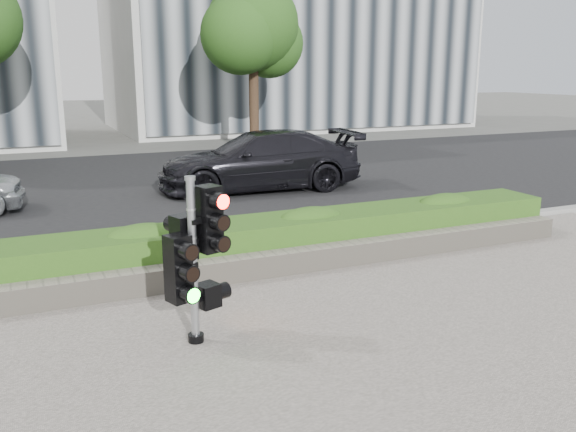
% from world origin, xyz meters
% --- Properties ---
extents(ground, '(120.00, 120.00, 0.00)m').
position_xyz_m(ground, '(0.00, 0.00, 0.00)').
color(ground, '#51514C').
rests_on(ground, ground).
extents(road, '(60.00, 13.00, 0.02)m').
position_xyz_m(road, '(0.00, 10.00, 0.01)').
color(road, black).
rests_on(road, ground).
extents(curb, '(60.00, 0.25, 0.12)m').
position_xyz_m(curb, '(0.00, 3.15, 0.06)').
color(curb, gray).
rests_on(curb, ground).
extents(stone_wall, '(12.00, 0.32, 0.34)m').
position_xyz_m(stone_wall, '(0.00, 1.90, 0.20)').
color(stone_wall, gray).
rests_on(stone_wall, sidewalk).
extents(hedge, '(12.00, 1.00, 0.68)m').
position_xyz_m(hedge, '(0.00, 2.55, 0.37)').
color(hedge, '#5B912C').
rests_on(hedge, sidewalk).
extents(building_right, '(18.00, 10.00, 12.00)m').
position_xyz_m(building_right, '(11.00, 25.00, 6.00)').
color(building_right, '#B7B7B2').
rests_on(building_right, ground).
extents(tree_right, '(4.10, 3.58, 6.53)m').
position_xyz_m(tree_right, '(5.48, 15.55, 4.48)').
color(tree_right, black).
rests_on(tree_right, ground).
extents(traffic_signal, '(0.69, 0.59, 1.89)m').
position_xyz_m(traffic_signal, '(-1.11, 0.17, 1.07)').
color(traffic_signal, black).
rests_on(traffic_signal, sidewalk).
extents(car_dark, '(5.32, 2.61, 1.49)m').
position_xyz_m(car_dark, '(2.85, 8.26, 0.76)').
color(car_dark, black).
rests_on(car_dark, road).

